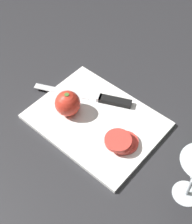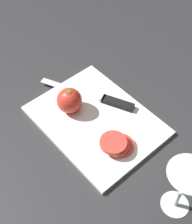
% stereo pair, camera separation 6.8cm
% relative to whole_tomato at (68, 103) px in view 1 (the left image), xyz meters
% --- Properties ---
extents(ground_plane, '(3.00, 3.00, 0.00)m').
position_rel_whole_tomato_xyz_m(ground_plane, '(0.03, 0.01, -0.04)').
color(ground_plane, '#28282B').
extents(cutting_board, '(0.33, 0.25, 0.01)m').
position_rel_whole_tomato_xyz_m(cutting_board, '(0.07, 0.03, -0.04)').
color(cutting_board, white).
rests_on(cutting_board, ground_plane).
extents(whole_tomato, '(0.07, 0.07, 0.07)m').
position_rel_whole_tomato_xyz_m(whole_tomato, '(0.00, 0.00, 0.00)').
color(whole_tomato, red).
rests_on(whole_tomato, cutting_board).
extents(knife, '(0.27, 0.14, 0.01)m').
position_rel_whole_tomato_xyz_m(knife, '(0.05, 0.09, -0.03)').
color(knife, silver).
rests_on(knife, cutting_board).
extents(tomato_slice_stack_near, '(0.08, 0.08, 0.03)m').
position_rel_whole_tomato_xyz_m(tomato_slice_stack_near, '(0.17, 0.01, -0.02)').
color(tomato_slice_stack_near, '#D63D33').
rests_on(tomato_slice_stack_near, cutting_board).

